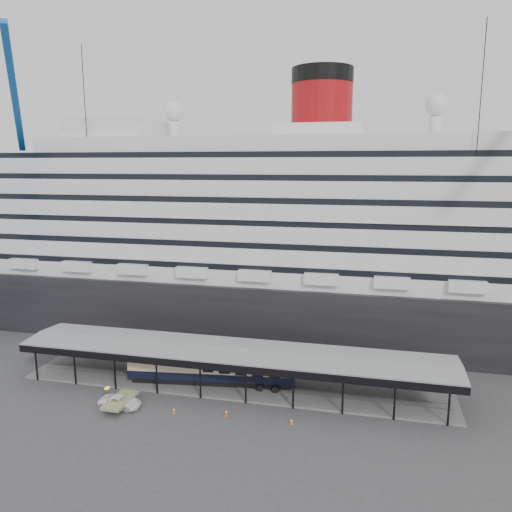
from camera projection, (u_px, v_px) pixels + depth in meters
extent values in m
plane|color=#39393C|center=(221.00, 404.00, 60.23)|extent=(200.00, 200.00, 0.00)
cube|color=black|center=(273.00, 296.00, 89.95)|extent=(130.00, 30.00, 10.00)
cylinder|color=#9A0C10|center=(322.00, 109.00, 82.23)|extent=(10.00, 10.00, 9.00)
cylinder|color=black|center=(322.00, 76.00, 81.26)|extent=(10.10, 10.10, 2.50)
sphere|color=silver|center=(174.00, 111.00, 88.01)|extent=(3.60, 3.60, 3.60)
sphere|color=silver|center=(437.00, 105.00, 78.13)|extent=(3.60, 3.60, 3.60)
cube|color=slate|center=(232.00, 385.00, 65.00)|extent=(56.00, 8.00, 0.24)
cube|color=slate|center=(231.00, 387.00, 64.28)|extent=(54.00, 0.08, 0.10)
cube|color=slate|center=(234.00, 382.00, 65.66)|extent=(54.00, 0.08, 0.10)
cube|color=black|center=(222.00, 368.00, 59.90)|extent=(56.00, 0.18, 0.90)
cube|color=black|center=(241.00, 342.00, 68.51)|extent=(56.00, 0.18, 0.90)
cube|color=slate|center=(232.00, 349.00, 64.07)|extent=(56.00, 9.00, 0.24)
cube|color=blue|center=(14.00, 94.00, 76.70)|extent=(12.92, 17.86, 16.80)
cylinder|color=black|center=(90.00, 194.00, 83.30)|extent=(0.12, 0.12, 47.21)
cylinder|color=black|center=(473.00, 201.00, 68.50)|extent=(0.12, 0.12, 47.21)
imported|color=white|center=(120.00, 402.00, 59.29)|extent=(5.08, 2.43, 1.40)
cube|color=black|center=(212.00, 380.00, 65.54)|extent=(20.91, 4.86, 0.69)
cube|color=black|center=(212.00, 374.00, 65.38)|extent=(21.94, 5.37, 1.09)
cube|color=beige|center=(211.00, 365.00, 65.16)|extent=(21.94, 5.41, 1.29)
cube|color=black|center=(211.00, 359.00, 65.01)|extent=(21.94, 5.37, 0.40)
cube|color=#FB630D|center=(174.00, 413.00, 58.03)|extent=(0.48, 0.48, 0.03)
cone|color=#FB630D|center=(174.00, 410.00, 57.96)|extent=(0.40, 0.40, 0.70)
cylinder|color=white|center=(174.00, 410.00, 57.95)|extent=(0.22, 0.22, 0.14)
cube|color=#DC4E0C|center=(226.00, 416.00, 57.41)|extent=(0.51, 0.51, 0.03)
cone|color=#DC4E0C|center=(226.00, 413.00, 57.33)|extent=(0.43, 0.43, 0.78)
cylinder|color=white|center=(226.00, 412.00, 57.32)|extent=(0.25, 0.25, 0.15)
cube|color=#EA5F0D|center=(291.00, 424.00, 55.58)|extent=(0.45, 0.45, 0.03)
cone|color=#EA5F0D|center=(291.00, 421.00, 55.52)|extent=(0.38, 0.38, 0.70)
cylinder|color=white|center=(291.00, 421.00, 55.50)|extent=(0.22, 0.22, 0.14)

